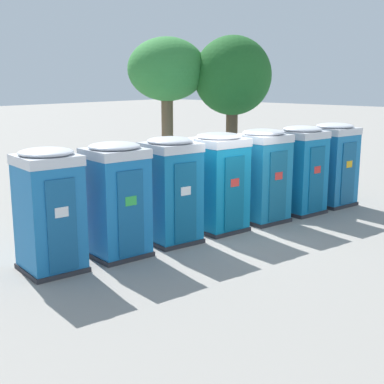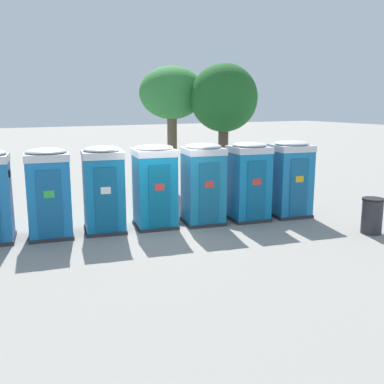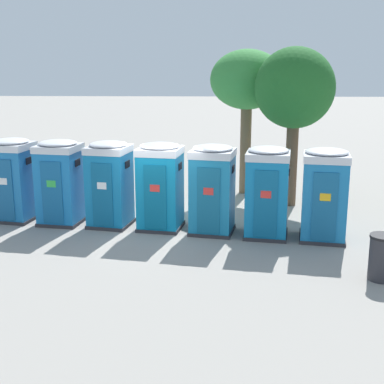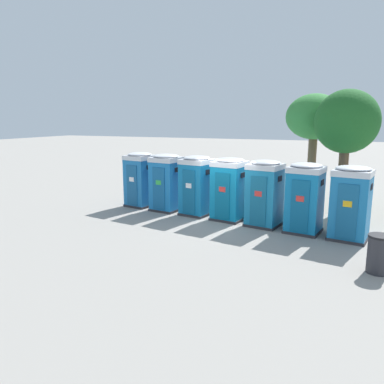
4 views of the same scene
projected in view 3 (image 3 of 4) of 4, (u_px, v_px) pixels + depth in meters
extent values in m
plane|color=gray|center=(160.00, 229.00, 15.65)|extent=(120.00, 120.00, 0.00)
cube|color=#2D2D33|center=(17.00, 218.00, 16.62)|extent=(1.36, 1.39, 0.10)
cube|color=#1C6EB0|center=(14.00, 183.00, 16.36)|extent=(1.30, 1.32, 2.10)
cube|color=#155589|center=(4.00, 190.00, 15.82)|extent=(0.61, 0.14, 1.85)
cube|color=white|center=(3.00, 181.00, 15.74)|extent=(0.28, 0.06, 0.20)
cube|color=black|center=(29.00, 161.00, 16.06)|extent=(0.09, 0.36, 0.20)
cube|color=silver|center=(11.00, 146.00, 16.08)|extent=(1.34, 1.36, 0.20)
ellipsoid|color=silver|center=(11.00, 141.00, 16.04)|extent=(1.27, 1.30, 0.18)
cube|color=#2D2D33|center=(63.00, 221.00, 16.29)|extent=(1.38, 1.37, 0.10)
cube|color=#1971B8|center=(60.00, 186.00, 16.03)|extent=(1.32, 1.30, 2.10)
cube|color=#135890|center=(52.00, 193.00, 15.49)|extent=(0.63, 0.13, 1.85)
cube|color=green|center=(51.00, 184.00, 15.41)|extent=(0.28, 0.05, 0.20)
cube|color=black|center=(78.00, 163.00, 15.74)|extent=(0.08, 0.36, 0.20)
cube|color=silver|center=(58.00, 148.00, 15.75)|extent=(1.36, 1.34, 0.20)
ellipsoid|color=silver|center=(58.00, 143.00, 15.72)|extent=(1.29, 1.28, 0.18)
cube|color=#2D2D33|center=(111.00, 223.00, 16.05)|extent=(1.38, 1.40, 0.10)
cube|color=#1171AA|center=(110.00, 188.00, 15.78)|extent=(1.32, 1.33, 2.10)
cube|color=#0D5885|center=(102.00, 195.00, 15.25)|extent=(0.61, 0.15, 1.85)
cube|color=white|center=(102.00, 186.00, 15.17)|extent=(0.28, 0.06, 0.20)
cube|color=black|center=(127.00, 164.00, 15.48)|extent=(0.09, 0.36, 0.20)
cube|color=silver|center=(108.00, 149.00, 15.51)|extent=(1.36, 1.37, 0.20)
ellipsoid|color=silver|center=(108.00, 144.00, 15.47)|extent=(1.29, 1.31, 0.18)
cube|color=#2D2D33|center=(161.00, 226.00, 15.76)|extent=(1.40, 1.38, 0.10)
cube|color=#0C7EB1|center=(160.00, 190.00, 15.50)|extent=(1.34, 1.32, 2.10)
cube|color=#0A628A|center=(155.00, 198.00, 14.96)|extent=(0.64, 0.14, 1.85)
cube|color=red|center=(155.00, 188.00, 14.88)|extent=(0.28, 0.05, 0.20)
cube|color=black|center=(180.00, 166.00, 15.21)|extent=(0.08, 0.36, 0.20)
cube|color=silver|center=(160.00, 151.00, 15.22)|extent=(1.38, 1.36, 0.20)
ellipsoid|color=silver|center=(160.00, 146.00, 15.19)|extent=(1.31, 1.29, 0.18)
cube|color=#2D2D33|center=(212.00, 230.00, 15.40)|extent=(1.41, 1.40, 0.10)
cube|color=#187BAC|center=(212.00, 193.00, 15.14)|extent=(1.34, 1.34, 2.10)
cube|color=#136086|center=(208.00, 201.00, 14.60)|extent=(0.62, 0.15, 1.85)
cube|color=red|center=(208.00, 191.00, 14.52)|extent=(0.28, 0.06, 0.20)
cube|color=black|center=(233.00, 169.00, 14.84)|extent=(0.09, 0.36, 0.20)
cube|color=silver|center=(213.00, 153.00, 14.86)|extent=(1.38, 1.38, 0.20)
ellipsoid|color=silver|center=(213.00, 148.00, 14.83)|extent=(1.31, 1.31, 0.18)
cube|color=#2D2D33|center=(266.00, 234.00, 15.06)|extent=(1.37, 1.37, 0.10)
cube|color=#1177B3|center=(267.00, 196.00, 14.80)|extent=(1.30, 1.31, 2.10)
cube|color=#0D5D8B|center=(266.00, 204.00, 14.26)|extent=(0.62, 0.13, 1.85)
cube|color=red|center=(266.00, 195.00, 14.18)|extent=(0.28, 0.05, 0.20)
cube|color=black|center=(289.00, 171.00, 14.52)|extent=(0.08, 0.36, 0.20)
cube|color=silver|center=(268.00, 155.00, 14.53)|extent=(1.34, 1.35, 0.20)
ellipsoid|color=silver|center=(269.00, 150.00, 14.49)|extent=(1.28, 1.28, 0.18)
cube|color=#2D2D33|center=(322.00, 237.00, 14.79)|extent=(1.41, 1.39, 0.10)
cube|color=#1A74B2|center=(324.00, 199.00, 14.52)|extent=(1.35, 1.32, 2.10)
cube|color=#145B8B|center=(325.00, 207.00, 13.99)|extent=(0.64, 0.14, 1.85)
cube|color=yellow|center=(325.00, 197.00, 13.90)|extent=(0.28, 0.06, 0.20)
cube|color=black|center=(349.00, 173.00, 14.23)|extent=(0.08, 0.36, 0.20)
cube|color=silver|center=(327.00, 157.00, 14.25)|extent=(1.39, 1.36, 0.20)
ellipsoid|color=silver|center=(327.00, 152.00, 14.21)|extent=(1.32, 1.30, 0.18)
cylinder|color=brown|center=(291.00, 158.00, 17.95)|extent=(0.40, 0.40, 3.22)
ellipsoid|color=#1E5B23|center=(295.00, 88.00, 17.39)|extent=(2.61, 2.61, 2.64)
cylinder|color=brown|center=(245.00, 145.00, 19.58)|extent=(0.40, 0.40, 3.57)
ellipsoid|color=#337F38|center=(247.00, 79.00, 19.01)|extent=(2.64, 2.64, 2.12)
cylinder|color=#2D2D33|center=(382.00, 259.00, 11.96)|extent=(0.59, 0.59, 0.99)
cylinder|color=black|center=(384.00, 237.00, 11.83)|extent=(0.62, 0.62, 0.06)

